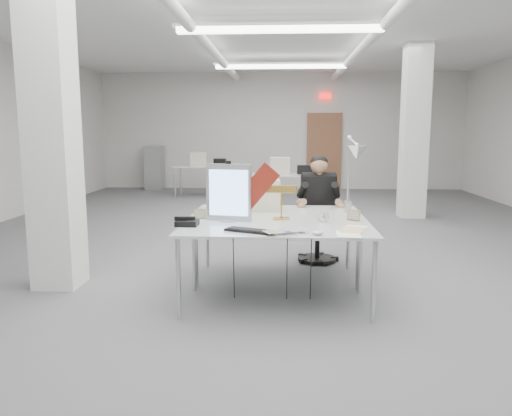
# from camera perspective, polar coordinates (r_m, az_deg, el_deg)

# --- Properties ---
(room_shell) EXTENTS (10.04, 14.04, 3.24)m
(room_shell) POSITION_cam_1_polar(r_m,az_deg,el_deg) (7.15, 2.94, 9.34)
(room_shell) COLOR #545456
(room_shell) RESTS_ON ground
(desk_main) EXTENTS (1.80, 0.90, 0.02)m
(desk_main) POSITION_cam_1_polar(r_m,az_deg,el_deg) (4.61, 2.31, -2.33)
(desk_main) COLOR silver
(desk_main) RESTS_ON room_shell
(desk_second) EXTENTS (1.80, 0.90, 0.02)m
(desk_second) POSITION_cam_1_polar(r_m,az_deg,el_deg) (5.50, 2.43, -0.50)
(desk_second) COLOR silver
(desk_second) RESTS_ON room_shell
(bg_desk_a) EXTENTS (1.60, 0.80, 0.02)m
(bg_desk_a) POSITION_cam_1_polar(r_m,az_deg,el_deg) (10.06, 3.87, 3.78)
(bg_desk_a) COLOR silver
(bg_desk_a) RESTS_ON room_shell
(bg_desk_b) EXTENTS (1.60, 0.80, 0.02)m
(bg_desk_b) POSITION_cam_1_polar(r_m,az_deg,el_deg) (12.39, -5.58, 4.73)
(bg_desk_b) COLOR silver
(bg_desk_b) RESTS_ON room_shell
(filing_cabinet) EXTENTS (0.45, 0.55, 1.20)m
(filing_cabinet) POSITION_cam_1_polar(r_m,az_deg,el_deg) (14.16, -11.53, 4.54)
(filing_cabinet) COLOR gray
(filing_cabinet) RESTS_ON room_shell
(office_chair) EXTENTS (0.65, 0.65, 1.13)m
(office_chair) POSITION_cam_1_polar(r_m,az_deg,el_deg) (6.26, 7.08, -1.04)
(office_chair) COLOR black
(office_chair) RESTS_ON room_shell
(seated_person) EXTENTS (0.51, 0.60, 0.79)m
(seated_person) POSITION_cam_1_polar(r_m,az_deg,el_deg) (6.16, 7.17, 1.94)
(seated_person) COLOR black
(seated_person) RESTS_ON office_chair
(monitor) EXTENTS (0.45, 0.13, 0.56)m
(monitor) POSITION_cam_1_polar(r_m,az_deg,el_deg) (4.88, -3.14, 1.78)
(monitor) COLOR #B3B4B8
(monitor) RESTS_ON desk_main
(pennant) EXTENTS (0.46, 0.04, 0.49)m
(pennant) POSITION_cam_1_polar(r_m,az_deg,el_deg) (4.82, 0.08, 2.37)
(pennant) COLOR maroon
(pennant) RESTS_ON monitor
(keyboard) EXTENTS (0.45, 0.31, 0.02)m
(keyboard) POSITION_cam_1_polar(r_m,az_deg,el_deg) (4.39, -0.80, -2.59)
(keyboard) COLOR black
(keyboard) RESTS_ON desk_main
(laptop) EXTENTS (0.44, 0.38, 0.03)m
(laptop) POSITION_cam_1_polar(r_m,az_deg,el_deg) (4.27, 3.64, -2.89)
(laptop) COLOR silver
(laptop) RESTS_ON desk_main
(mouse) EXTENTS (0.10, 0.07, 0.04)m
(mouse) POSITION_cam_1_polar(r_m,az_deg,el_deg) (4.28, 7.04, -2.84)
(mouse) COLOR #B9BABE
(mouse) RESTS_ON desk_main
(bankers_lamp) EXTENTS (0.29, 0.13, 0.32)m
(bankers_lamp) POSITION_cam_1_polar(r_m,az_deg,el_deg) (4.97, 2.93, 0.52)
(bankers_lamp) COLOR gold
(bankers_lamp) RESTS_ON desk_main
(desk_phone) EXTENTS (0.21, 0.19, 0.05)m
(desk_phone) POSITION_cam_1_polar(r_m,az_deg,el_deg) (4.71, -7.87, -1.70)
(desk_phone) COLOR black
(desk_phone) RESTS_ON desk_main
(picture_frame_left) EXTENTS (0.12, 0.09, 0.10)m
(picture_frame_left) POSITION_cam_1_polar(r_m,az_deg,el_deg) (5.05, -6.42, -0.67)
(picture_frame_left) COLOR tan
(picture_frame_left) RESTS_ON desk_main
(picture_frame_right) EXTENTS (0.13, 0.10, 0.11)m
(picture_frame_right) POSITION_cam_1_polar(r_m,az_deg,el_deg) (5.01, 11.11, -0.82)
(picture_frame_right) COLOR #A78548
(picture_frame_right) RESTS_ON desk_main
(desk_clock) EXTENTS (0.11, 0.07, 0.11)m
(desk_clock) POSITION_cam_1_polar(r_m,az_deg,el_deg) (4.88, 7.74, -1.03)
(desk_clock) COLOR silver
(desk_clock) RESTS_ON desk_main
(paper_stack_a) EXTENTS (0.22, 0.30, 0.01)m
(paper_stack_a) POSITION_cam_1_polar(r_m,az_deg,el_deg) (4.34, 10.51, -2.98)
(paper_stack_a) COLOR white
(paper_stack_a) RESTS_ON desk_main
(paper_stack_b) EXTENTS (0.27, 0.32, 0.01)m
(paper_stack_b) POSITION_cam_1_polar(r_m,az_deg,el_deg) (4.53, 10.97, -2.47)
(paper_stack_b) COLOR #D4B87F
(paper_stack_b) RESTS_ON desk_main
(paper_stack_c) EXTENTS (0.22, 0.19, 0.01)m
(paper_stack_c) POSITION_cam_1_polar(r_m,az_deg,el_deg) (4.68, 11.41, -2.13)
(paper_stack_c) COLOR white
(paper_stack_c) RESTS_ON desk_main
(beige_monitor) EXTENTS (0.40, 0.39, 0.35)m
(beige_monitor) POSITION_cam_1_polar(r_m,az_deg,el_deg) (5.56, 0.72, 1.55)
(beige_monitor) COLOR beige
(beige_monitor) RESTS_ON desk_second
(architect_lamp) EXTENTS (0.55, 0.83, 1.01)m
(architect_lamp) POSITION_cam_1_polar(r_m,az_deg,el_deg) (5.24, 10.90, 4.58)
(architect_lamp) COLOR silver
(architect_lamp) RESTS_ON desk_second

